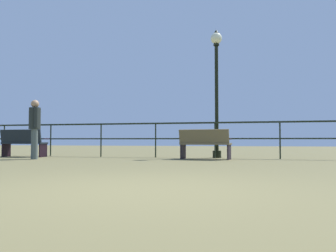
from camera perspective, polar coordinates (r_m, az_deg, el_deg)
ground_plane at (r=3.91m, az=-5.40°, el=-10.25°), size 60.00×60.00×0.00m
pier_railing at (r=10.81m, az=7.60°, el=-0.89°), size 18.88×0.05×1.10m
bench_far_left at (r=12.46m, az=-22.37°, el=-2.35°), size 1.48×0.62×0.89m
bench_near_left at (r=10.07m, az=5.97°, el=-2.70°), size 1.46×0.78×0.85m
lamppost_center at (r=11.20m, az=7.84°, el=7.71°), size 0.36×0.36×4.01m
person_by_bench at (r=10.86m, az=-20.73°, el=0.14°), size 0.43×0.41×1.71m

